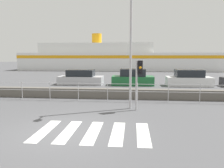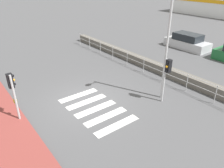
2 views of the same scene
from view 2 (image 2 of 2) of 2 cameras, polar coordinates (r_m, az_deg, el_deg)
ground_plane at (r=12.30m, az=-6.89°, el=-4.44°), size 160.00×160.00×0.00m
sidewalk_brick at (r=11.16m, az=-25.46°, el=-10.44°), size 24.00×1.80×0.12m
crosswalk at (r=11.57m, az=-4.29°, el=-6.47°), size 4.05×2.40×0.01m
seawall at (r=15.88m, az=12.77°, el=3.80°), size 22.00×0.55×0.63m
harbor_fence at (r=15.10m, az=10.76°, el=4.51°), size 19.84×0.04×1.11m
traffic_light_near at (r=10.83m, az=-24.57°, el=-0.88°), size 0.34×0.32×2.41m
traffic_light_far at (r=11.62m, az=14.10°, el=3.19°), size 0.34×0.32×2.50m
streetlamp at (r=11.45m, az=13.91°, el=11.82°), size 0.32×0.92×5.67m
parked_car_silver at (r=22.22m, az=19.01°, el=10.34°), size 4.17×1.76×1.40m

